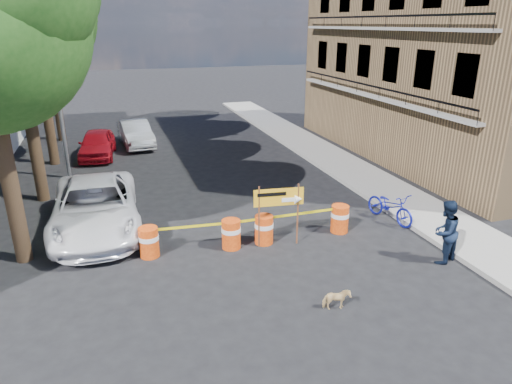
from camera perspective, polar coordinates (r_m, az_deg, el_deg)
ground at (r=13.40m, az=1.94°, el=-8.07°), size 120.00×120.00×0.00m
sidewalk_east at (r=20.88m, az=12.48°, el=2.31°), size 2.40×40.00×0.15m
apartment_building at (r=24.92m, az=23.39°, el=17.94°), size 8.00×16.00×12.00m
tree_mid_a at (r=18.27m, az=-27.66°, el=17.02°), size 5.25×5.00×8.68m
tree_mid_b at (r=23.23m, az=-26.09°, el=19.28°), size 5.67×5.40×9.62m
tree_far at (r=28.20m, az=-24.70°, el=18.31°), size 5.04×4.80×8.84m
streetlamp at (r=20.75m, az=-23.68°, el=13.19°), size 1.25×0.18×8.00m
barrel_far_left at (r=13.56m, az=-13.24°, el=-6.04°), size 0.58×0.58×0.90m
barrel_mid_left at (r=13.70m, az=-3.12°, el=-5.20°), size 0.58×0.58×0.90m
barrel_mid_right at (r=13.98m, az=1.00°, el=-4.63°), size 0.58×0.58×0.90m
barrel_far_right at (r=14.96m, az=10.42°, el=-3.24°), size 0.58×0.58×0.90m
detour_sign at (r=13.53m, az=3.70°, el=-1.15°), size 1.50×0.36×1.94m
pedestrian at (r=13.77m, az=22.57°, el=-4.62°), size 1.10×1.00×1.85m
bicycle at (r=16.00m, az=16.59°, el=-0.14°), size 0.91×1.18×2.00m
dog at (r=11.18m, az=10.02°, el=-13.10°), size 0.67×0.39×0.54m
suv_white at (r=15.62m, az=-19.43°, el=-1.77°), size 2.71×5.80×1.61m
sedan_red at (r=24.38m, az=-19.24°, el=5.71°), size 1.98×4.12×1.36m
sedan_silver at (r=26.06m, az=-14.82°, el=7.08°), size 1.87×4.28×1.37m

